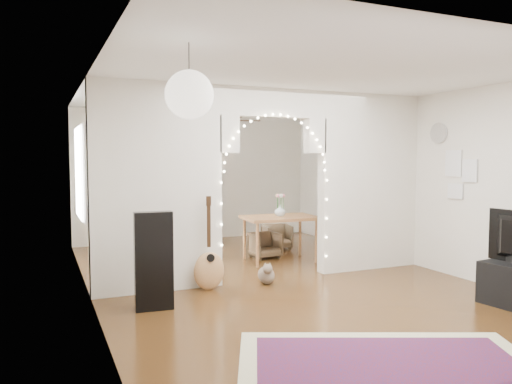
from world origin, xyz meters
name	(u,v)px	position (x,y,z in m)	size (l,w,h in m)	color
floor	(272,278)	(0.00, 0.00, 0.00)	(7.50, 7.50, 0.00)	black
ceiling	(273,89)	(0.00, 0.00, 2.70)	(5.00, 7.50, 0.02)	white
wall_back	(196,176)	(0.00, 3.75, 1.35)	(5.00, 0.02, 2.70)	silver
wall_front	(492,210)	(0.00, -3.75, 1.35)	(5.00, 0.02, 2.70)	silver
wall_left	(88,189)	(-2.50, 0.00, 1.35)	(0.02, 7.50, 2.70)	silver
wall_right	(412,181)	(2.50, 0.00, 1.35)	(0.02, 7.50, 2.70)	silver
divider_wall	(273,179)	(0.00, 0.00, 1.42)	(5.00, 0.20, 2.70)	silver
fairy_lights	(277,171)	(0.00, -0.13, 1.55)	(1.64, 0.04, 1.60)	#FFEABF
window	(79,173)	(-2.47, 1.80, 1.50)	(0.04, 1.20, 1.40)	white
wall_clock	(439,133)	(2.48, -0.60, 2.10)	(0.31, 0.31, 0.03)	white
picture_frames	(459,174)	(2.48, -1.00, 1.50)	(0.02, 0.50, 0.70)	white
paper_lantern	(189,95)	(-1.90, -2.40, 2.25)	(0.40, 0.40, 0.40)	white
ceiling_fan	(224,120)	(0.00, 2.00, 2.40)	(1.10, 1.10, 0.30)	#B3983B
area_rug	(395,374)	(-0.47, -3.29, 0.01)	(2.51, 1.88, 0.02)	maroon
guitar_case	(154,261)	(-1.88, -0.81, 0.56)	(0.43, 0.14, 1.13)	black
acoustic_guitar	(209,256)	(-1.04, -0.25, 0.46)	(0.44, 0.30, 1.05)	#AE7945
tabby_cat	(266,274)	(-0.22, -0.27, 0.13)	(0.30, 0.50, 0.33)	brown
bookcase	(161,209)	(-0.91, 3.06, 0.75)	(1.46, 0.37, 1.50)	#BEAD8A
dining_table	(280,221)	(0.63, 1.03, 0.68)	(1.25, 0.87, 0.76)	brown
flower_vase	(280,211)	(0.63, 1.03, 0.85)	(0.18, 0.18, 0.19)	white
dining_chair_left	(265,245)	(0.51, 1.37, 0.22)	(0.47, 0.49, 0.44)	#4B3A25
dining_chair_right	(277,237)	(1.06, 2.03, 0.23)	(0.50, 0.51, 0.47)	#4B3A25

